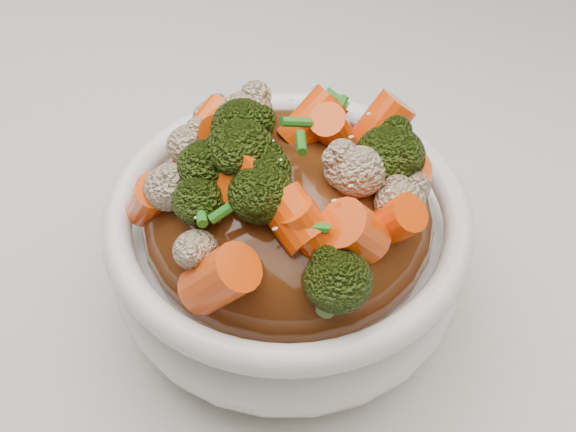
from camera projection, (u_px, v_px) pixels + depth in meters
name	position (u px, v px, depth m)	size (l,w,h in m)	color
tablecloth	(361.00, 276.00, 0.52)	(1.20, 0.80, 0.04)	silver
bowl	(288.00, 251.00, 0.46)	(0.20, 0.20, 0.08)	white
sauce_base	(288.00, 219.00, 0.44)	(0.16, 0.16, 0.09)	#53260E
carrots	(288.00, 142.00, 0.39)	(0.16, 0.16, 0.05)	#FF4D08
broccoli	(288.00, 143.00, 0.39)	(0.16, 0.16, 0.04)	black
cauliflower	(288.00, 146.00, 0.40)	(0.16, 0.16, 0.03)	beige
scallions	(288.00, 140.00, 0.39)	(0.12, 0.12, 0.02)	#25731A
sesame_seeds	(288.00, 140.00, 0.39)	(0.14, 0.14, 0.01)	beige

